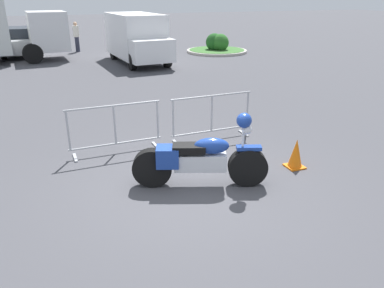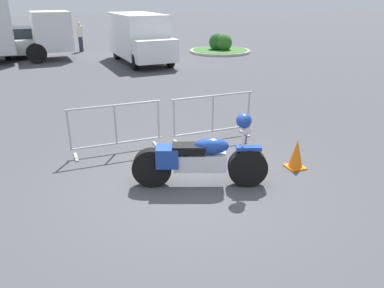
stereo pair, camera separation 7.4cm
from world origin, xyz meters
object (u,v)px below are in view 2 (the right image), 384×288
Objects in this scene: parked_car_silver at (24,41)px; motorcycle at (200,159)px; pedestrian at (80,35)px; delivery_van at (140,37)px; traffic_cone at (296,154)px; crowd_barrier_near at (116,128)px; crowd_barrier_far at (213,117)px.

motorcycle is at bearing -166.85° from parked_car_silver.
parked_car_silver is 3.08m from pedestrian.
delivery_van is 5.48m from pedestrian.
parked_car_silver is 7.57× the size of traffic_cone.
delivery_van is (3.08, 11.01, 0.69)m from crowd_barrier_near.
traffic_cone is (0.92, -2.03, -0.26)m from crowd_barrier_far.
crowd_barrier_far is at bearing -161.56° from parked_car_silver.
crowd_barrier_far is at bearing 81.33° from motorcycle.
delivery_van is at bearing -128.28° from parked_car_silver.
pedestrian is at bearing -83.52° from parked_car_silver.
motorcycle reaches higher than crowd_barrier_far.
parked_car_silver is at bearing 121.46° from motorcycle.
crowd_barrier_near is 2.25m from crowd_barrier_far.
traffic_cone is at bearing 1.86° from pedestrian.
crowd_barrier_near and crowd_barrier_far have the same top height.
parked_car_silver reaches higher than motorcycle.
crowd_barrier_far is 1.19× the size of pedestrian.
delivery_van is at bearing 85.67° from crowd_barrier_far.
crowd_barrier_near is 3.40× the size of traffic_cone.
delivery_van is 7.22m from parked_car_silver.
pedestrian is (-2.45, 4.89, -0.32)m from delivery_van.
parked_car_silver is 18.55m from traffic_cone.
crowd_barrier_far is (2.25, 0.00, 0.00)m from crowd_barrier_near.
motorcycle is 2.06m from traffic_cone.
motorcycle is at bearing -61.25° from crowd_barrier_near.
delivery_van is (1.96, 13.06, 0.72)m from motorcycle.
delivery_van is at bearing 74.36° from crowd_barrier_near.
crowd_barrier_far is 0.39× the size of delivery_van.
pedestrian is at bearing 111.66° from motorcycle.
parked_car_silver is (-4.68, 15.65, 0.21)m from crowd_barrier_far.
pedestrian is at bearing 98.05° from traffic_cone.
crowd_barrier_far is at bearing 0.00° from crowd_barrier_near.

